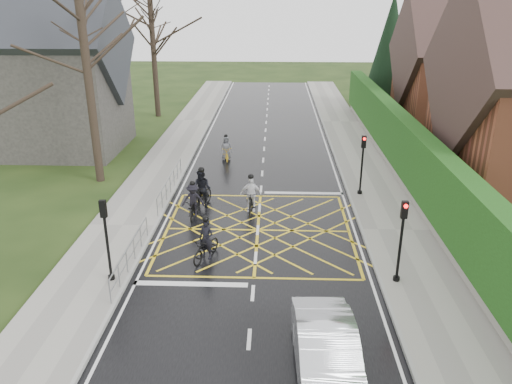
# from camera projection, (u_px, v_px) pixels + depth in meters

# --- Properties ---
(ground) EXTENTS (120.00, 120.00, 0.00)m
(ground) POSITION_uv_depth(u_px,v_px,m) (258.00, 230.00, 21.96)
(ground) COLOR black
(ground) RESTS_ON ground
(road) EXTENTS (9.00, 80.00, 0.01)m
(road) POSITION_uv_depth(u_px,v_px,m) (258.00, 230.00, 21.96)
(road) COLOR black
(road) RESTS_ON ground
(sidewalk_right) EXTENTS (3.00, 80.00, 0.15)m
(sidewalk_right) POSITION_uv_depth(u_px,v_px,m) (395.00, 231.00, 21.72)
(sidewalk_right) COLOR gray
(sidewalk_right) RESTS_ON ground
(sidewalk_left) EXTENTS (3.00, 80.00, 0.15)m
(sidewalk_left) POSITION_uv_depth(u_px,v_px,m) (123.00, 226.00, 22.14)
(sidewalk_left) COLOR gray
(sidewalk_left) RESTS_ON ground
(stone_wall) EXTENTS (0.50, 38.00, 0.70)m
(stone_wall) POSITION_uv_depth(u_px,v_px,m) (404.00, 178.00, 27.13)
(stone_wall) COLOR slate
(stone_wall) RESTS_ON ground
(hedge) EXTENTS (0.90, 38.00, 2.80)m
(hedge) POSITION_uv_depth(u_px,v_px,m) (407.00, 148.00, 26.49)
(hedge) COLOR #18370F
(hedge) RESTS_ON stone_wall
(house_far) EXTENTS (9.80, 8.80, 10.30)m
(house_far) POSITION_uv_depth(u_px,v_px,m) (467.00, 73.00, 36.57)
(house_far) COLOR brown
(house_far) RESTS_ON ground
(conifer) EXTENTS (4.60, 4.60, 10.00)m
(conifer) POSITION_uv_depth(u_px,v_px,m) (390.00, 52.00, 43.91)
(conifer) COLOR black
(conifer) RESTS_ON ground
(church) EXTENTS (8.80, 7.80, 11.00)m
(church) POSITION_uv_depth(u_px,v_px,m) (52.00, 75.00, 31.78)
(church) COLOR #2D2B28
(church) RESTS_ON ground
(tree_near) EXTENTS (9.24, 9.24, 11.44)m
(tree_near) POSITION_uv_depth(u_px,v_px,m) (83.00, 32.00, 24.94)
(tree_near) COLOR black
(tree_near) RESTS_ON ground
(tree_mid) EXTENTS (10.08, 10.08, 12.48)m
(tree_mid) POSITION_uv_depth(u_px,v_px,m) (111.00, 12.00, 32.15)
(tree_mid) COLOR black
(tree_mid) RESTS_ON ground
(tree_far) EXTENTS (8.40, 8.40, 10.40)m
(tree_far) POSITION_uv_depth(u_px,v_px,m) (152.00, 28.00, 40.09)
(tree_far) COLOR black
(tree_far) RESTS_ON ground
(railing_south) EXTENTS (0.05, 5.04, 1.03)m
(railing_south) POSITION_uv_depth(u_px,v_px,m) (130.00, 250.00, 18.58)
(railing_south) COLOR slate
(railing_south) RESTS_ON ground
(railing_north) EXTENTS (0.05, 6.04, 1.03)m
(railing_north) POSITION_uv_depth(u_px,v_px,m) (170.00, 181.00, 25.55)
(railing_north) COLOR slate
(railing_north) RESTS_ON ground
(traffic_light_ne) EXTENTS (0.24, 0.31, 3.21)m
(traffic_light_ne) POSITION_uv_depth(u_px,v_px,m) (362.00, 166.00, 25.07)
(traffic_light_ne) COLOR black
(traffic_light_ne) RESTS_ON ground
(traffic_light_se) EXTENTS (0.24, 0.31, 3.21)m
(traffic_light_se) POSITION_uv_depth(u_px,v_px,m) (401.00, 243.00, 17.26)
(traffic_light_se) COLOR black
(traffic_light_se) RESTS_ON ground
(traffic_light_sw) EXTENTS (0.24, 0.31, 3.21)m
(traffic_light_sw) POSITION_uv_depth(u_px,v_px,m) (107.00, 241.00, 17.35)
(traffic_light_sw) COLOR black
(traffic_light_sw) RESTS_ON ground
(cyclist_rear) EXTENTS (1.31, 1.95, 1.79)m
(cyclist_rear) POSITION_uv_depth(u_px,v_px,m) (206.00, 245.00, 19.40)
(cyclist_rear) COLOR black
(cyclist_rear) RESTS_ON ground
(cyclist_back) EXTENTS (1.17, 2.15, 2.07)m
(cyclist_back) POSITION_uv_depth(u_px,v_px,m) (202.00, 193.00, 24.02)
(cyclist_back) COLOR black
(cyclist_back) RESTS_ON ground
(cyclist_mid) EXTENTS (1.07, 1.83, 1.75)m
(cyclist_mid) POSITION_uv_depth(u_px,v_px,m) (193.00, 204.00, 23.10)
(cyclist_mid) COLOR black
(cyclist_mid) RESTS_ON ground
(cyclist_front) EXTENTS (1.02, 1.89, 1.88)m
(cyclist_front) POSITION_uv_depth(u_px,v_px,m) (251.00, 198.00, 23.62)
(cyclist_front) COLOR black
(cyclist_front) RESTS_ON ground
(cyclist_lead) EXTENTS (0.94, 1.77, 1.64)m
(cyclist_lead) POSITION_uv_depth(u_px,v_px,m) (226.00, 151.00, 31.16)
(cyclist_lead) COLOR gold
(cyclist_lead) RESTS_ON ground
(car) EXTENTS (1.78, 4.66, 1.52)m
(car) POSITION_uv_depth(u_px,v_px,m) (327.00, 355.00, 13.21)
(car) COLOR silver
(car) RESTS_ON ground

